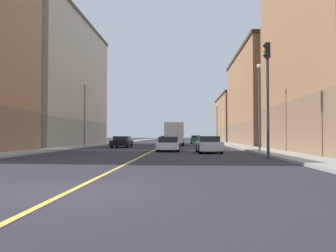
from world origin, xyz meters
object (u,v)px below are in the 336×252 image
(car_black, at_px, (122,142))
(car_red, at_px, (165,139))
(building_left_mid, at_px, (265,99))
(car_green, at_px, (196,140))
(street_lamp_right_near, at_px, (85,107))
(building_left_far, at_px, (238,119))
(car_silver, at_px, (209,145))
(street_lamp_left_near, at_px, (259,98))
(car_white, at_px, (168,144))
(box_truck, at_px, (175,134))
(street_lamp_left_far, at_px, (217,119))
(car_maroon, at_px, (178,140))
(traffic_light_left_near, at_px, (267,85))
(building_right_midblock, at_px, (56,82))

(car_black, bearing_deg, car_red, 85.12)
(building_left_mid, relative_size, car_green, 5.32)
(car_red, bearing_deg, street_lamp_right_near, -102.12)
(building_left_far, xyz_separation_m, car_silver, (-10.21, -49.01, -4.46))
(street_lamp_left_near, relative_size, street_lamp_right_near, 0.93)
(building_left_far, relative_size, car_green, 4.92)
(car_white, relative_size, box_truck, 0.63)
(car_black, bearing_deg, building_left_far, 62.88)
(street_lamp_left_near, height_order, street_lamp_left_far, street_lamp_left_near)
(car_maroon, relative_size, car_black, 1.02)
(car_red, xyz_separation_m, car_white, (2.87, -42.46, -0.03))
(traffic_light_left_near, relative_size, car_silver, 1.69)
(street_lamp_left_near, bearing_deg, traffic_light_left_near, -98.58)
(building_left_mid, bearing_deg, car_black, -146.58)
(building_left_far, height_order, car_red, building_left_far)
(street_lamp_left_near, height_order, car_red, street_lamp_left_near)
(building_left_far, bearing_deg, building_left_mid, -90.00)
(building_right_midblock, height_order, car_green, building_right_midblock)
(building_right_midblock, relative_size, street_lamp_left_far, 3.75)
(car_red, bearing_deg, car_white, -86.14)
(car_black, bearing_deg, box_truck, 51.67)
(street_lamp_left_near, xyz_separation_m, street_lamp_left_far, (0.00, 33.98, -0.04))
(car_black, bearing_deg, car_white, -56.80)
(building_right_midblock, relative_size, car_black, 6.21)
(building_left_mid, relative_size, street_lamp_left_far, 3.44)
(car_silver, xyz_separation_m, car_green, (0.10, 32.01, 0.01))
(street_lamp_left_near, height_order, car_silver, street_lamp_left_near)
(street_lamp_left_near, distance_m, car_black, 17.56)
(traffic_light_left_near, distance_m, car_black, 21.88)
(car_white, distance_m, box_truck, 16.16)
(car_white, bearing_deg, building_right_midblock, 135.51)
(car_silver, xyz_separation_m, box_truck, (-3.22, 18.80, 0.96))
(traffic_light_left_near, xyz_separation_m, car_green, (-2.89, 38.45, -3.70))
(car_green, height_order, box_truck, box_truck)
(street_lamp_left_near, distance_m, car_silver, 5.45)
(car_black, height_order, car_green, car_green)
(building_left_mid, relative_size, car_black, 5.69)
(street_lamp_left_far, xyz_separation_m, car_maroon, (-6.90, -5.10, -3.70))
(street_lamp_left_near, height_order, street_lamp_right_near, street_lamp_right_near)
(traffic_light_left_near, bearing_deg, street_lamp_left_near, 81.42)
(building_right_midblock, bearing_deg, box_truck, 0.46)
(car_green, bearing_deg, car_maroon, -136.55)
(building_left_mid, distance_m, car_green, 14.23)
(building_left_mid, bearing_deg, box_truck, -158.29)
(car_white, bearing_deg, street_lamp_right_near, 138.84)
(building_left_far, relative_size, car_white, 4.96)
(car_maroon, distance_m, car_white, 26.50)
(car_maroon, relative_size, box_truck, 0.60)
(street_lamp_left_far, relative_size, car_silver, 1.68)
(car_white, xyz_separation_m, car_black, (-5.74, 8.78, 0.01))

